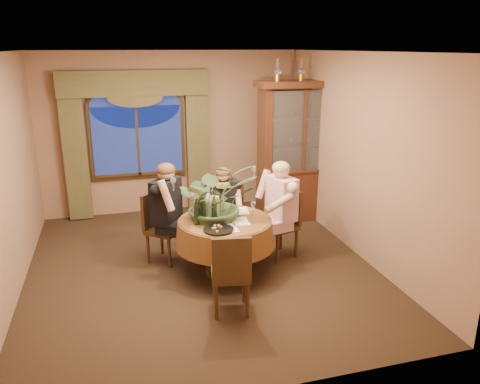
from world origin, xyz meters
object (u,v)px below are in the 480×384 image
object	(u,v)px
wine_bottle_3	(210,206)
oil_lamp_right	(325,69)
dining_table	(225,246)
oil_lamp_center	(302,70)
wine_bottle_0	(197,212)
person_pink	(281,211)
person_scarf	(223,208)
oil_lamp_left	(278,70)
wine_bottle_5	(214,209)
person_back	(167,214)
chair_back_right	(229,215)
olive_bowl	(229,219)
wine_bottle_2	(201,205)
chair_back	(165,228)
wine_bottle_1	(203,210)
chair_right	(280,225)
chair_front_left	(231,272)
wine_bottle_4	(195,207)
centerpiece_plant	(216,169)
china_cabinet	(298,152)
stoneware_vase	(215,207)

from	to	relation	value
wine_bottle_3	oil_lamp_right	bearing A→B (deg)	35.59
dining_table	oil_lamp_right	size ratio (longest dim) A/B	3.77
oil_lamp_center	wine_bottle_0	xyz separation A→B (m)	(-2.07, -1.78, -1.59)
person_pink	person_scarf	world-z (taller)	person_pink
oil_lamp_left	wine_bottle_0	size ratio (longest dim) A/B	1.03
person_pink	wine_bottle_5	bearing A→B (deg)	89.11
wine_bottle_3	person_back	bearing A→B (deg)	140.05
chair_back_right	olive_bowl	xyz separation A→B (m)	(-0.24, -0.95, 0.30)
person_pink	wine_bottle_2	world-z (taller)	person_pink
chair_back	person_pink	xyz separation A→B (m)	(1.56, -0.37, 0.23)
oil_lamp_left	wine_bottle_1	distance (m)	2.83
oil_lamp_left	wine_bottle_5	world-z (taller)	oil_lamp_left
wine_bottle_1	dining_table	bearing A→B (deg)	6.29
chair_right	chair_back	distance (m)	1.59
oil_lamp_right	chair_right	bearing A→B (deg)	-131.39
oil_lamp_right	chair_right	distance (m)	2.77
chair_back_right	chair_front_left	size ratio (longest dim) A/B	1.00
oil_lamp_center	wine_bottle_2	size ratio (longest dim) A/B	1.03
chair_right	wine_bottle_0	size ratio (longest dim) A/B	2.91
oil_lamp_center	chair_front_left	world-z (taller)	oil_lamp_center
chair_back_right	chair_back	distance (m)	1.03
person_back	oil_lamp_right	bearing A→B (deg)	150.00
wine_bottle_4	centerpiece_plant	bearing A→B (deg)	2.27
dining_table	wine_bottle_5	world-z (taller)	wine_bottle_5
oil_lamp_center	wine_bottle_3	xyz separation A→B (m)	(-1.87, -1.63, -1.59)
oil_lamp_left	wine_bottle_1	xyz separation A→B (m)	(-1.57, -1.74, -1.59)
wine_bottle_5	person_scarf	bearing A→B (deg)	69.06
person_pink	person_back	size ratio (longest dim) A/B	0.99
chair_back	person_scarf	bearing A→B (deg)	142.99
person_pink	wine_bottle_1	xyz separation A→B (m)	(-1.13, -0.25, 0.21)
oil_lamp_center	oil_lamp_right	bearing A→B (deg)	0.00
olive_bowl	wine_bottle_4	bearing A→B (deg)	154.44
oil_lamp_right	wine_bottle_5	xyz separation A→B (m)	(-2.24, -1.73, -1.59)
china_cabinet	olive_bowl	distance (m)	2.47
dining_table	chair_back_right	world-z (taller)	chair_back_right
oil_lamp_right	wine_bottle_1	xyz separation A→B (m)	(-2.39, -1.74, -1.59)
chair_front_left	person_back	xyz separation A→B (m)	(-0.52, 1.42, 0.23)
dining_table	oil_lamp_center	bearing A→B (deg)	45.18
oil_lamp_right	person_pink	world-z (taller)	oil_lamp_right
wine_bottle_0	wine_bottle_5	distance (m)	0.24
china_cabinet	wine_bottle_3	distance (m)	2.49
chair_right	wine_bottle_5	xyz separation A→B (m)	(-1.00, -0.31, 0.44)
olive_bowl	wine_bottle_3	size ratio (longest dim) A/B	0.53
wine_bottle_3	wine_bottle_4	distance (m)	0.20
chair_back_right	wine_bottle_0	size ratio (longest dim) A/B	2.91
chair_back_right	wine_bottle_0	bearing A→B (deg)	72.99
stoneware_vase	wine_bottle_0	bearing A→B (deg)	-145.62
oil_lamp_left	wine_bottle_4	world-z (taller)	oil_lamp_left
person_pink	person_back	world-z (taller)	person_back
oil_lamp_left	wine_bottle_3	size ratio (longest dim) A/B	1.03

